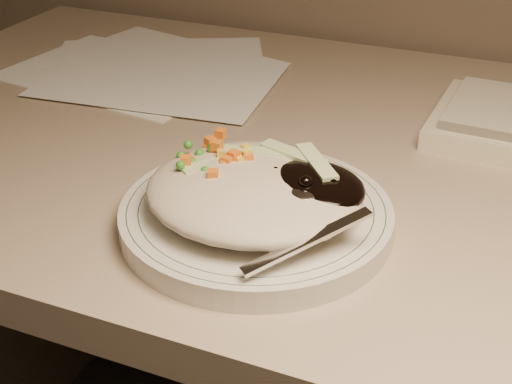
% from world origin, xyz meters
% --- Properties ---
extents(desk, '(1.40, 0.70, 0.74)m').
position_xyz_m(desk, '(0.00, 1.38, 0.54)').
color(desk, gray).
rests_on(desk, ground).
extents(plate, '(0.24, 0.24, 0.02)m').
position_xyz_m(plate, '(-0.09, 1.19, 0.75)').
color(plate, silver).
rests_on(plate, desk).
extents(plate_rim, '(0.23, 0.23, 0.00)m').
position_xyz_m(plate_rim, '(-0.09, 1.19, 0.76)').
color(plate_rim, '#144723').
rests_on(plate_rim, plate).
extents(meal, '(0.21, 0.19, 0.05)m').
position_xyz_m(meal, '(-0.09, 1.19, 0.78)').
color(meal, '#B6AB93').
rests_on(meal, plate).
extents(papers, '(0.39, 0.34, 0.00)m').
position_xyz_m(papers, '(-0.38, 1.50, 0.74)').
color(papers, white).
rests_on(papers, desk).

